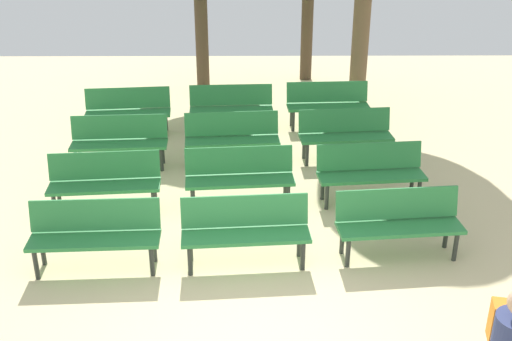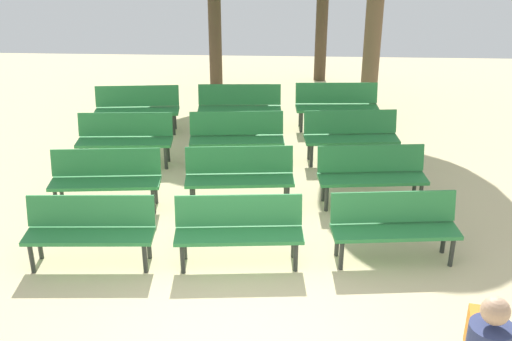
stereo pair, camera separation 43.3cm
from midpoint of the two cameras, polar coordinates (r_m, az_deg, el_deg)
name	(u,v)px [view 1 (the left image)]	position (r m, az deg, el deg)	size (l,w,h in m)	color
bench_r0_c0	(95,232)	(8.09, -15.91, -5.38)	(1.62, 0.56, 0.87)	#2D8442
bench_r0_c1	(245,227)	(7.88, -2.55, -5.20)	(1.63, 0.60, 0.87)	#2D8442
bench_r0_c2	(399,220)	(8.20, 11.36, -4.42)	(1.64, 0.63, 0.87)	#2D8442
bench_r1_c0	(105,179)	(9.42, -14.87, -0.80)	(1.63, 0.61, 0.87)	#2D8442
bench_r1_c1	(239,174)	(9.29, -2.85, -0.32)	(1.63, 0.61, 0.87)	#2D8442
bench_r1_c2	(370,170)	(9.53, 9.07, 0.07)	(1.64, 0.63, 0.87)	#2D8442
bench_r2_c0	(119,139)	(10.85, -13.43, 2.80)	(1.63, 0.58, 0.87)	#2D8442
bench_r2_c1	(232,135)	(10.72, -3.35, 3.20)	(1.63, 0.61, 0.87)	#2D8442
bench_r2_c2	(345,132)	(10.93, 6.99, 3.50)	(1.64, 0.62, 0.87)	#2D8442
bench_r3_c0	(128,109)	(12.29, -12.55, 5.51)	(1.64, 0.63, 0.87)	#2D8442
bench_r3_c1	(231,105)	(12.20, -3.29, 5.92)	(1.62, 0.56, 0.87)	#2D8442
bench_r3_c2	(328,102)	(12.43, 5.54, 6.20)	(1.62, 0.56, 0.87)	#2D8442
tree_1	(307,29)	(15.41, 3.83, 12.73)	(0.28, 0.28, 2.48)	#4C3A28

